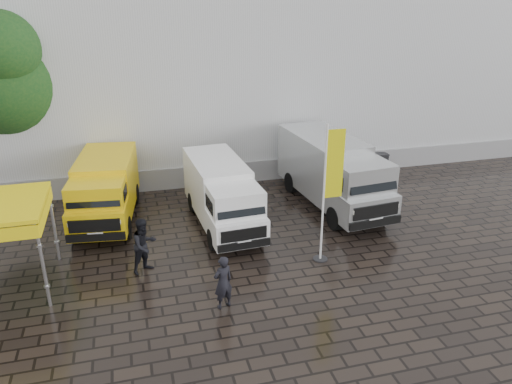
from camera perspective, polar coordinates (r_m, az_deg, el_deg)
The scene contains 11 objects.
ground at distance 17.39m, azimuth 6.15°, elevation -7.79°, with size 120.00×120.00×0.00m, color black.
exhibition_hall at distance 31.07m, azimuth -0.66°, elevation 17.28°, with size 44.00×16.00×12.00m, color silver.
hall_plinth at distance 24.62m, azimuth 4.04°, elevation 2.79°, with size 44.00×0.15×1.00m, color gray.
van_yellow at distance 20.54m, azimuth -16.84°, elevation 0.04°, with size 2.07×5.37×2.48m, color yellow, non-canonical shape.
van_white at distance 19.29m, azimuth -3.90°, elevation -0.49°, with size 1.90×5.70×2.47m, color white, non-canonical shape.
van_silver at distance 21.25m, azimuth 8.74°, elevation 2.06°, with size 2.21×6.63×2.87m, color silver, non-canonical shape.
flagpole at distance 16.43m, azimuth 8.38°, elevation 0.54°, with size 0.88×0.50×4.79m.
tree at distance 24.06m, azimuth -26.97°, elevation 11.88°, with size 4.62×4.62×8.29m.
wheelie_bin at distance 25.88m, azimuth 14.01°, elevation 3.20°, with size 0.63×0.63×1.05m, color black.
person_front at distance 14.59m, azimuth -3.79°, elevation -10.25°, with size 0.61×0.40×1.67m, color black.
person_tent at distance 16.66m, azimuth -12.64°, elevation -5.97°, with size 0.92×0.71×1.89m, color black.
Camera 1 is at (-5.64, -13.99, 8.65)m, focal length 35.00 mm.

